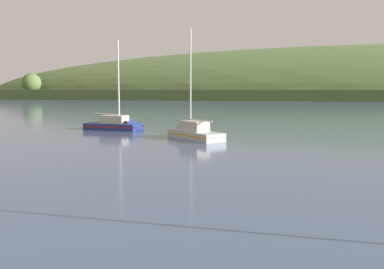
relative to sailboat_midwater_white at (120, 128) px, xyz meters
name	(u,v)px	position (x,y,z in m)	size (l,w,h in m)	color
sailboat_midwater_white	(120,128)	(0.00, 0.00, 0.00)	(8.32, 4.42, 12.58)	navy
sailboat_outer_reach	(191,134)	(10.11, -7.47, 0.10)	(7.21, 7.73, 12.51)	#ADB2BC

